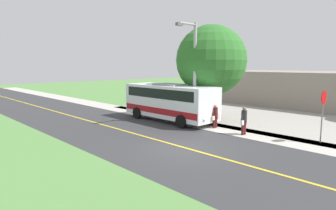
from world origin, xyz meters
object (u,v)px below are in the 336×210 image
Objects in this scene: shuttle_bus_front at (170,100)px; tree_curbside at (211,60)px; pedestrian_with_bags at (244,120)px; stop_sign at (323,107)px; commercial_building at (325,89)px; pedestrian_waiting at (215,115)px; street_light_pole at (194,69)px.

shuttle_bus_front is 1.09× the size of tree_curbside.
stop_sign is (-1.42, 3.93, 1.03)m from pedestrian_with_bags.
pedestrian_with_bags is 16.78m from commercial_building.
tree_curbside is at bearing -119.86° from pedestrian_with_bags.
pedestrian_with_bags is (-0.15, 6.37, -0.63)m from shuttle_bus_front.
pedestrian_with_bags is at bearing 3.65° from commercial_building.
stop_sign reaches higher than pedestrian_waiting.
shuttle_bus_front reaches higher than pedestrian_waiting.
tree_curbside reaches higher than street_light_pole.
commercial_building is at bearing -176.35° from pedestrian_with_bags.
street_light_pole is at bearing 99.09° from shuttle_bus_front.
street_light_pole reaches higher than pedestrian_waiting.
stop_sign is at bearing 18.08° from commercial_building.
street_light_pole is 0.98× the size of tree_curbside.
pedestrian_with_bags is 2.43m from pedestrian_waiting.
pedestrian_waiting is at bearing 93.86° from street_light_pole.
stop_sign is (-1.57, 10.30, 0.40)m from shuttle_bus_front.
shuttle_bus_front is 3.20m from street_light_pole.
pedestrian_waiting is 0.07× the size of commercial_building.
pedestrian_with_bags is 0.08× the size of commercial_building.
commercial_building is at bearing 168.99° from street_light_pole.
street_light_pole is (-0.33, 2.09, 2.40)m from shuttle_bus_front.
shuttle_bus_front is 4.58× the size of pedestrian_with_bags.
pedestrian_waiting is at bearing -97.35° from pedestrian_with_bags.
commercial_building is (-16.72, -1.07, 0.83)m from pedestrian_with_bags.
street_light_pole is 16.99m from commercial_building.
pedestrian_with_bags is at bearing 87.53° from street_light_pole.
stop_sign is at bearing 98.56° from street_light_pole.
stop_sign is at bearing 99.93° from pedestrian_waiting.
tree_curbside is at bearing -98.53° from stop_sign.
street_light_pole is (1.24, -8.21, 2.00)m from stop_sign.
street_light_pole is 2.65m from tree_curbside.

